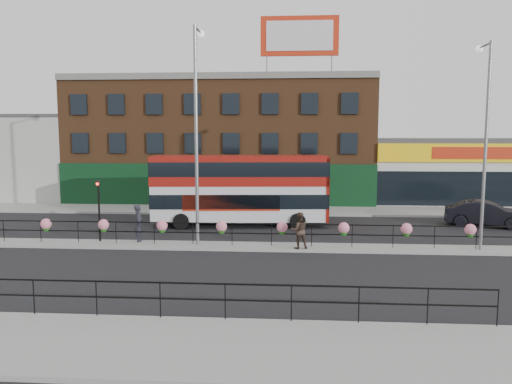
# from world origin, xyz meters

# --- Properties ---
(ground) EXTENTS (120.00, 120.00, 0.00)m
(ground) POSITION_xyz_m (0.00, 0.00, 0.00)
(ground) COLOR black
(ground) RESTS_ON ground
(south_pavement) EXTENTS (60.00, 4.00, 0.15)m
(south_pavement) POSITION_xyz_m (0.00, -12.00, 0.07)
(south_pavement) COLOR gray
(south_pavement) RESTS_ON ground
(north_pavement) EXTENTS (60.00, 4.00, 0.15)m
(north_pavement) POSITION_xyz_m (0.00, 12.00, 0.07)
(north_pavement) COLOR gray
(north_pavement) RESTS_ON ground
(median) EXTENTS (60.00, 1.60, 0.15)m
(median) POSITION_xyz_m (0.00, 0.00, 0.07)
(median) COLOR gray
(median) RESTS_ON ground
(yellow_line_inner) EXTENTS (60.00, 0.10, 0.01)m
(yellow_line_inner) POSITION_xyz_m (0.00, -9.70, 0.01)
(yellow_line_inner) COLOR gold
(yellow_line_inner) RESTS_ON ground
(yellow_line_outer) EXTENTS (60.00, 0.10, 0.01)m
(yellow_line_outer) POSITION_xyz_m (0.00, -9.88, 0.01)
(yellow_line_outer) COLOR gold
(yellow_line_outer) RESTS_ON ground
(brick_building) EXTENTS (25.00, 12.21, 10.30)m
(brick_building) POSITION_xyz_m (-4.00, 19.96, 5.13)
(brick_building) COLOR brown
(brick_building) RESTS_ON ground
(supermarket) EXTENTS (15.00, 12.25, 5.30)m
(supermarket) POSITION_xyz_m (16.00, 19.90, 2.65)
(supermarket) COLOR silver
(supermarket) RESTS_ON ground
(warehouse_west) EXTENTS (15.50, 12.00, 7.30)m
(warehouse_west) POSITION_xyz_m (-24.25, 20.00, 3.65)
(warehouse_west) COLOR #ABABA6
(warehouse_west) RESTS_ON ground
(billboard) EXTENTS (6.00, 0.29, 4.40)m
(billboard) POSITION_xyz_m (2.50, 14.99, 13.18)
(billboard) COLOR #B52710
(billboard) RESTS_ON brick_building
(median_railing) EXTENTS (30.04, 0.56, 1.23)m
(median_railing) POSITION_xyz_m (-0.00, 0.00, 1.05)
(median_railing) COLOR black
(median_railing) RESTS_ON median
(south_railing) EXTENTS (20.04, 0.05, 1.12)m
(south_railing) POSITION_xyz_m (-2.00, -10.10, 0.96)
(south_railing) COLOR black
(south_railing) RESTS_ON south_pavement
(double_decker_bus) EXTENTS (11.01, 3.43, 4.38)m
(double_decker_bus) POSITION_xyz_m (-1.19, 6.10, 2.69)
(double_decker_bus) COLOR silver
(double_decker_bus) RESTS_ON ground
(car) EXTENTS (4.51, 5.84, 1.60)m
(car) POSITION_xyz_m (14.05, 6.89, 0.80)
(car) COLOR black
(car) RESTS_ON ground
(pedestrian_a) EXTENTS (0.89, 0.74, 1.94)m
(pedestrian_a) POSITION_xyz_m (-5.94, 0.48, 1.12)
(pedestrian_a) COLOR #22222C
(pedestrian_a) RESTS_ON median
(pedestrian_b) EXTENTS (1.16, 1.05, 1.79)m
(pedestrian_b) POSITION_xyz_m (2.36, -0.55, 1.05)
(pedestrian_b) COLOR #3B2B22
(pedestrian_b) RESTS_ON median
(lamp_column_west) EXTENTS (0.39, 1.91, 10.91)m
(lamp_column_west) POSITION_xyz_m (-2.77, 0.34, 6.61)
(lamp_column_west) COLOR slate
(lamp_column_west) RESTS_ON median
(lamp_column_east) EXTENTS (0.36, 1.74, 9.92)m
(lamp_column_east) POSITION_xyz_m (11.16, 0.14, 6.03)
(lamp_column_east) COLOR slate
(lamp_column_east) RESTS_ON median
(traffic_light_median) EXTENTS (0.15, 0.28, 3.65)m
(traffic_light_median) POSITION_xyz_m (-8.00, 0.39, 2.47)
(traffic_light_median) COLOR black
(traffic_light_median) RESTS_ON median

